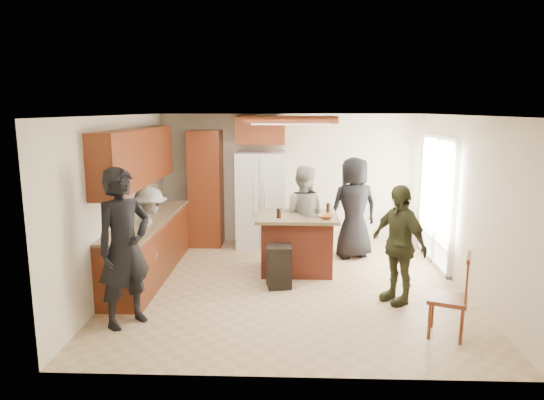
{
  "coord_description": "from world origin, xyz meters",
  "views": [
    {
      "loc": [
        -0.02,
        -6.85,
        2.59
      ],
      "look_at": [
        -0.29,
        0.79,
        1.15
      ],
      "focal_mm": 32.0,
      "sensor_mm": 36.0,
      "label": 1
    }
  ],
  "objects_px": {
    "person_behind_left": "(303,216)",
    "trash_bin": "(279,266)",
    "person_counter": "(150,235)",
    "person_front_left": "(124,248)",
    "refrigerator": "(261,200)",
    "spindle_chair": "(450,299)",
    "person_side_right": "(398,244)",
    "person_behind_right": "(354,208)",
    "kitchen_island": "(297,243)"
  },
  "relations": [
    {
      "from": "person_behind_right",
      "to": "person_side_right",
      "type": "height_order",
      "value": "person_behind_right"
    },
    {
      "from": "person_side_right",
      "to": "spindle_chair",
      "type": "bearing_deg",
      "value": -11.89
    },
    {
      "from": "person_side_right",
      "to": "refrigerator",
      "type": "xyz_separation_m",
      "value": [
        -2.0,
        2.65,
        0.09
      ]
    },
    {
      "from": "refrigerator",
      "to": "kitchen_island",
      "type": "bearing_deg",
      "value": -65.28
    },
    {
      "from": "person_counter",
      "to": "trash_bin",
      "type": "distance_m",
      "value": 1.98
    },
    {
      "from": "spindle_chair",
      "to": "person_front_left",
      "type": "bearing_deg",
      "value": 177.0
    },
    {
      "from": "person_counter",
      "to": "refrigerator",
      "type": "height_order",
      "value": "refrigerator"
    },
    {
      "from": "refrigerator",
      "to": "trash_bin",
      "type": "relative_size",
      "value": 2.86
    },
    {
      "from": "refrigerator",
      "to": "spindle_chair",
      "type": "distance_m",
      "value": 4.4
    },
    {
      "from": "person_counter",
      "to": "spindle_chair",
      "type": "relative_size",
      "value": 1.47
    },
    {
      "from": "spindle_chair",
      "to": "kitchen_island",
      "type": "bearing_deg",
      "value": 127.41
    },
    {
      "from": "person_behind_right",
      "to": "person_side_right",
      "type": "distance_m",
      "value": 2.05
    },
    {
      "from": "refrigerator",
      "to": "trash_bin",
      "type": "distance_m",
      "value": 2.28
    },
    {
      "from": "kitchen_island",
      "to": "spindle_chair",
      "type": "bearing_deg",
      "value": -52.59
    },
    {
      "from": "refrigerator",
      "to": "kitchen_island",
      "type": "distance_m",
      "value": 1.63
    },
    {
      "from": "kitchen_island",
      "to": "trash_bin",
      "type": "relative_size",
      "value": 2.03
    },
    {
      "from": "person_behind_left",
      "to": "trash_bin",
      "type": "height_order",
      "value": "person_behind_left"
    },
    {
      "from": "person_behind_left",
      "to": "spindle_chair",
      "type": "bearing_deg",
      "value": 133.21
    },
    {
      "from": "trash_bin",
      "to": "spindle_chair",
      "type": "distance_m",
      "value": 2.5
    },
    {
      "from": "person_counter",
      "to": "person_side_right",
      "type": "bearing_deg",
      "value": -118.81
    },
    {
      "from": "trash_bin",
      "to": "spindle_chair",
      "type": "height_order",
      "value": "spindle_chair"
    },
    {
      "from": "kitchen_island",
      "to": "trash_bin",
      "type": "xyz_separation_m",
      "value": [
        -0.27,
        -0.73,
        -0.16
      ]
    },
    {
      "from": "kitchen_island",
      "to": "spindle_chair",
      "type": "height_order",
      "value": "spindle_chair"
    },
    {
      "from": "refrigerator",
      "to": "person_behind_left",
      "type": "bearing_deg",
      "value": -54.43
    },
    {
      "from": "person_side_right",
      "to": "trash_bin",
      "type": "relative_size",
      "value": 2.57
    },
    {
      "from": "refrigerator",
      "to": "person_front_left",
      "type": "bearing_deg",
      "value": -112.31
    },
    {
      "from": "kitchen_island",
      "to": "person_behind_right",
      "type": "bearing_deg",
      "value": 38.58
    },
    {
      "from": "person_behind_right",
      "to": "trash_bin",
      "type": "height_order",
      "value": "person_behind_right"
    },
    {
      "from": "person_behind_left",
      "to": "refrigerator",
      "type": "xyz_separation_m",
      "value": [
        -0.76,
        1.07,
        0.06
      ]
    },
    {
      "from": "person_front_left",
      "to": "spindle_chair",
      "type": "xyz_separation_m",
      "value": [
        3.8,
        -0.2,
        -0.51
      ]
    },
    {
      "from": "person_behind_right",
      "to": "trash_bin",
      "type": "relative_size",
      "value": 2.82
    },
    {
      "from": "person_counter",
      "to": "spindle_chair",
      "type": "xyz_separation_m",
      "value": [
        3.92,
        -1.66,
        -0.28
      ]
    },
    {
      "from": "person_behind_right",
      "to": "person_side_right",
      "type": "bearing_deg",
      "value": 82.18
    },
    {
      "from": "person_behind_left",
      "to": "kitchen_island",
      "type": "relative_size",
      "value": 1.31
    },
    {
      "from": "kitchen_island",
      "to": "trash_bin",
      "type": "bearing_deg",
      "value": -110.16
    },
    {
      "from": "person_behind_right",
      "to": "refrigerator",
      "type": "bearing_deg",
      "value": -37.93
    },
    {
      "from": "person_behind_right",
      "to": "person_front_left",
      "type": "bearing_deg",
      "value": 25.41
    },
    {
      "from": "refrigerator",
      "to": "kitchen_island",
      "type": "height_order",
      "value": "refrigerator"
    },
    {
      "from": "person_behind_right",
      "to": "kitchen_island",
      "type": "height_order",
      "value": "person_behind_right"
    },
    {
      "from": "person_front_left",
      "to": "refrigerator",
      "type": "relative_size",
      "value": 1.07
    },
    {
      "from": "person_counter",
      "to": "kitchen_island",
      "type": "height_order",
      "value": "person_counter"
    },
    {
      "from": "person_front_left",
      "to": "refrigerator",
      "type": "height_order",
      "value": "person_front_left"
    },
    {
      "from": "trash_bin",
      "to": "spindle_chair",
      "type": "bearing_deg",
      "value": -37.23
    },
    {
      "from": "person_side_right",
      "to": "trash_bin",
      "type": "height_order",
      "value": "person_side_right"
    },
    {
      "from": "person_front_left",
      "to": "person_behind_left",
      "type": "distance_m",
      "value": 3.26
    },
    {
      "from": "person_side_right",
      "to": "refrigerator",
      "type": "relative_size",
      "value": 0.9
    },
    {
      "from": "person_behind_left",
      "to": "trash_bin",
      "type": "distance_m",
      "value": 1.27
    },
    {
      "from": "trash_bin",
      "to": "spindle_chair",
      "type": "xyz_separation_m",
      "value": [
        1.99,
        -1.51,
        0.13
      ]
    },
    {
      "from": "person_counter",
      "to": "person_front_left",
      "type": "bearing_deg",
      "value": 165.93
    },
    {
      "from": "person_front_left",
      "to": "person_side_right",
      "type": "height_order",
      "value": "person_front_left"
    }
  ]
}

